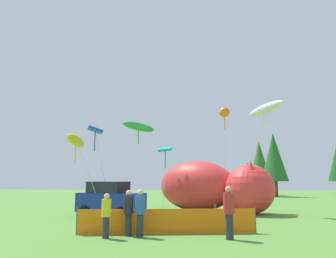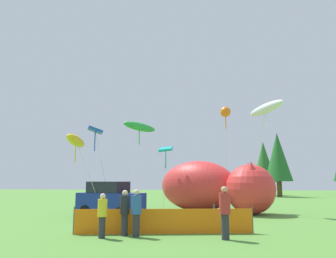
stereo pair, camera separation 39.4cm
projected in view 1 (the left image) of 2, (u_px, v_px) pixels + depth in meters
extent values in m
plane|color=#548C38|center=(166.00, 224.00, 16.17)|extent=(120.00, 120.00, 0.00)
cube|color=navy|center=(111.00, 202.00, 19.34)|extent=(4.28, 2.77, 1.10)
cube|color=#1E232D|center=(108.00, 187.00, 19.55)|extent=(2.54, 2.09, 0.66)
cylinder|color=black|center=(135.00, 211.00, 19.47)|extent=(0.70, 0.42, 0.66)
cylinder|color=black|center=(121.00, 213.00, 18.05)|extent=(0.70, 0.42, 0.66)
cylinder|color=black|center=(101.00, 209.00, 20.47)|extent=(0.70, 0.42, 0.66)
cylinder|color=black|center=(85.00, 211.00, 19.05)|extent=(0.70, 0.42, 0.66)
cube|color=black|center=(211.00, 213.00, 16.52)|extent=(0.57, 0.57, 0.03)
cube|color=black|center=(215.00, 209.00, 16.57)|extent=(0.11, 0.47, 0.44)
cylinder|color=#A5A5AD|center=(208.00, 219.00, 16.26)|extent=(0.02, 0.02, 0.47)
cylinder|color=#A5A5AD|center=(206.00, 218.00, 16.68)|extent=(0.02, 0.02, 0.47)
cylinder|color=#A5A5AD|center=(216.00, 219.00, 16.29)|extent=(0.02, 0.02, 0.47)
cylinder|color=#A5A5AD|center=(214.00, 218.00, 16.71)|extent=(0.02, 0.02, 0.47)
ellipsoid|color=red|center=(197.00, 186.00, 23.05)|extent=(6.67, 5.81, 3.49)
ellipsoid|color=yellow|center=(197.00, 197.00, 22.92)|extent=(4.46, 4.06, 1.57)
sphere|color=red|center=(250.00, 189.00, 20.81)|extent=(3.14, 3.14, 3.14)
cone|color=red|center=(247.00, 170.00, 21.78)|extent=(0.88, 0.88, 0.94)
cone|color=red|center=(251.00, 169.00, 20.24)|extent=(0.88, 0.88, 0.94)
cube|color=orange|center=(168.00, 221.00, 13.10)|extent=(7.08, 1.23, 0.98)
cylinder|color=#4C4C51|center=(77.00, 221.00, 12.88)|extent=(0.05, 0.05, 1.07)
cylinder|color=#4C4C51|center=(255.00, 219.00, 13.32)|extent=(0.05, 0.05, 1.07)
cylinder|color=#2D2D38|center=(140.00, 226.00, 12.37)|extent=(0.26, 0.26, 0.84)
cylinder|color=#2D59A5|center=(140.00, 205.00, 12.49)|extent=(0.38, 0.38, 0.70)
sphere|color=beige|center=(140.00, 192.00, 12.56)|extent=(0.23, 0.23, 0.23)
cylinder|color=#2D2D38|center=(106.00, 228.00, 12.07)|extent=(0.24, 0.24, 0.77)
cylinder|color=yellow|center=(106.00, 208.00, 12.18)|extent=(0.35, 0.35, 0.64)
sphere|color=beige|center=(107.00, 196.00, 12.25)|extent=(0.21, 0.21, 0.21)
cylinder|color=#2D2D38|center=(128.00, 225.00, 12.60)|extent=(0.26, 0.26, 0.83)
cylinder|color=#26262D|center=(128.00, 205.00, 12.72)|extent=(0.38, 0.38, 0.69)
sphere|color=beige|center=(129.00, 193.00, 12.79)|extent=(0.22, 0.22, 0.22)
cylinder|color=#2D2D38|center=(229.00, 227.00, 11.84)|extent=(0.28, 0.28, 0.90)
cylinder|color=#B72D2D|center=(229.00, 203.00, 11.97)|extent=(0.41, 0.41, 0.75)
sphere|color=tan|center=(228.00, 190.00, 12.04)|extent=(0.24, 0.24, 0.24)
cylinder|color=silver|center=(253.00, 162.00, 21.60)|extent=(1.46, 2.51, 6.64)
ellipsoid|color=white|center=(266.00, 109.00, 20.83)|extent=(2.17, 3.07, 0.95)
cylinder|color=white|center=(266.00, 120.00, 20.72)|extent=(0.06, 0.06, 1.20)
cylinder|color=silver|center=(129.00, 167.00, 21.83)|extent=(0.68, 2.77, 5.97)
ellipsoid|color=green|center=(139.00, 127.00, 23.61)|extent=(2.48, 1.44, 1.05)
cylinder|color=green|center=(138.00, 136.00, 23.50)|extent=(0.06, 0.06, 1.20)
cylinder|color=silver|center=(164.00, 180.00, 22.43)|extent=(0.29, 0.73, 4.25)
cube|color=#19B2B2|center=(165.00, 149.00, 22.40)|extent=(0.91, 0.93, 0.49)
cylinder|color=#19B2B2|center=(165.00, 159.00, 22.29)|extent=(0.06, 0.06, 1.20)
cylinder|color=silver|center=(225.00, 161.00, 24.09)|extent=(0.06, 0.85, 7.13)
sphere|color=orange|center=(224.00, 112.00, 24.25)|extent=(0.77, 0.77, 0.77)
cylinder|color=orange|center=(225.00, 121.00, 24.14)|extent=(0.06, 0.06, 1.20)
cylinder|color=silver|center=(90.00, 179.00, 19.04)|extent=(1.82, 0.39, 4.45)
ellipsoid|color=yellow|center=(76.00, 141.00, 19.30)|extent=(0.92, 3.01, 0.84)
cylinder|color=yellow|center=(75.00, 152.00, 19.19)|extent=(0.06, 0.06, 1.20)
cylinder|color=silver|center=(103.00, 173.00, 20.04)|extent=(0.86, 1.14, 5.17)
cube|color=blue|center=(95.00, 130.00, 19.95)|extent=(1.20, 1.20, 0.45)
cylinder|color=blue|center=(95.00, 141.00, 19.84)|extent=(0.06, 0.06, 1.20)
cylinder|color=brown|center=(261.00, 189.00, 48.54)|extent=(0.61, 0.61, 1.89)
cone|color=#2D6B2D|center=(259.00, 162.00, 49.16)|extent=(3.33, 3.33, 6.06)
cylinder|color=brown|center=(275.00, 189.00, 43.58)|extent=(0.65, 0.65, 2.03)
cone|color=#236028|center=(274.00, 157.00, 44.25)|extent=(3.58, 3.58, 6.51)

